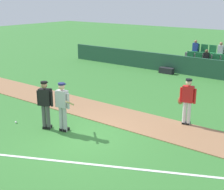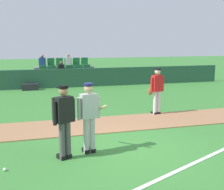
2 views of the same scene
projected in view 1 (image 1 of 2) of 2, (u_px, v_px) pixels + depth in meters
The scene contains 10 objects.
ground_plane at pixel (81, 137), 10.84m from camera, with size 80.00×80.00×0.00m, color #387A33.
infield_dirt_path at pixel (121, 117), 12.61m from camera, with size 28.00×1.92×0.03m, color #9E704C.
foul_line_chalk at pixel (150, 171), 8.73m from camera, with size 12.00×0.10×0.01m, color white.
dugout_fence at pixel (204, 68), 18.81m from camera, with size 20.00×0.16×1.12m, color #234C38.
stadium_bleachers at pixel (212, 65), 19.94m from camera, with size 3.90×2.10×1.90m.
batter_grey_jersey at pixel (63, 105), 11.05m from camera, with size 0.73×0.74×1.76m.
umpire_home_plate at pixel (45, 102), 11.25m from camera, with size 0.54×0.43×1.76m.
runner_red_jersey at pixel (187, 100), 11.59m from camera, with size 0.67×0.37×1.76m.
baseball at pixel (16, 122), 12.03m from camera, with size 0.07×0.07×0.07m, color white.
equipment_bag at pixel (166, 71), 19.85m from camera, with size 0.90×0.36×0.36m, color #232328.
Camera 1 is at (6.84, -7.30, 4.53)m, focal length 51.36 mm.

